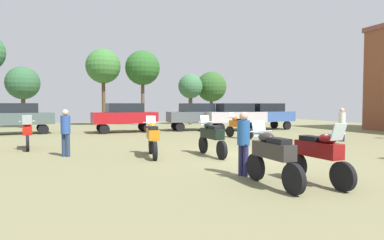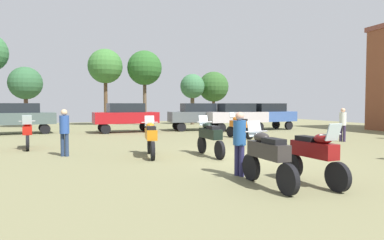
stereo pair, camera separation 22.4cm
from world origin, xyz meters
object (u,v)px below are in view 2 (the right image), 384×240
object	(u,v)px
car_5	(126,115)
person_1	(343,122)
car_4	(19,116)
person_2	(239,139)
car_2	(236,115)
tree_7	(192,87)
tree_5	(25,83)
tree_4	(105,67)
tree_1	(145,68)
motorcycle_3	(151,137)
motorcycle_8	(267,155)
car_1	(267,114)
person_3	(64,129)
motorcycle_1	(210,136)
motorcycle_6	(314,154)
motorcycle_7	(27,132)
car_3	(198,115)
motorcycle_4	(239,125)
tree_3	(214,87)

from	to	relation	value
car_5	person_1	xyz separation A→B (m)	(9.89, -9.31, -0.16)
car_4	person_2	bearing A→B (deg)	-163.38
car_2	tree_7	world-z (taller)	tree_7
tree_5	tree_4	bearing A→B (deg)	3.66
car_2	tree_1	bearing A→B (deg)	31.39
motorcycle_3	person_1	xyz separation A→B (m)	(10.38, 1.69, 0.28)
motorcycle_8	car_1	bearing A→B (deg)	56.23
motorcycle_8	car_4	distance (m)	18.86
tree_1	tree_7	distance (m)	4.84
person_3	motorcycle_3	bearing A→B (deg)	8.38
motorcycle_3	tree_5	size ratio (longest dim) A/B	0.45
motorcycle_1	motorcycle_8	xyz separation A→B (m)	(-0.45, -4.72, 0.00)
car_2	person_3	distance (m)	14.18
motorcycle_6	tree_1	world-z (taller)	tree_1
motorcycle_7	motorcycle_8	size ratio (longest dim) A/B	0.99
car_3	motorcycle_4	bearing A→B (deg)	-174.41
motorcycle_4	car_2	xyz separation A→B (m)	(2.13, 4.69, 0.45)
motorcycle_6	car_2	size ratio (longest dim) A/B	0.49
motorcycle_3	car_2	size ratio (longest dim) A/B	0.51
car_3	tree_4	bearing A→B (deg)	41.35
motorcycle_7	tree_4	world-z (taller)	tree_4
motorcycle_6	motorcycle_8	distance (m)	1.19
person_1	tree_5	xyz separation A→B (m)	(-17.11, 16.61, 2.63)
person_1	tree_5	distance (m)	23.99
car_5	person_3	distance (m)	10.53
tree_4	tree_7	distance (m)	8.24
motorcycle_3	motorcycle_6	size ratio (longest dim) A/B	1.04
car_3	tree_7	xyz separation A→B (m)	(1.93, 7.03, 2.43)
person_1	motorcycle_6	bearing A→B (deg)	-75.37
motorcycle_1	person_2	world-z (taller)	person_2
car_4	tree_4	bearing A→B (deg)	-50.35
car_3	person_1	xyz separation A→B (m)	(4.57, -9.39, -0.16)
tree_4	car_4	bearing A→B (deg)	-130.80
motorcycle_6	tree_3	bearing A→B (deg)	-110.87
person_1	motorcycle_1	bearing A→B (deg)	-103.60
tree_5	tree_7	world-z (taller)	tree_5
motorcycle_1	motorcycle_7	world-z (taller)	motorcycle_1
motorcycle_7	motorcycle_6	bearing A→B (deg)	121.62
tree_4	car_2	bearing A→B (deg)	-46.57
motorcycle_3	motorcycle_1	bearing A→B (deg)	-7.52
motorcycle_1	person_2	xyz separation A→B (m)	(-0.53, -3.45, 0.27)
tree_4	motorcycle_8	bearing A→B (deg)	-85.32
tree_4	car_3	bearing A→B (deg)	-51.33
car_5	person_3	size ratio (longest dim) A/B	2.54
car_1	tree_5	size ratio (longest dim) A/B	0.90
motorcycle_4	person_2	size ratio (longest dim) A/B	1.31
motorcycle_6	car_2	distance (m)	16.06
motorcycle_4	motorcycle_6	xyz separation A→B (m)	(-3.27, -10.43, 0.01)
car_5	motorcycle_3	bearing A→B (deg)	172.99
tree_7	person_3	bearing A→B (deg)	-122.23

